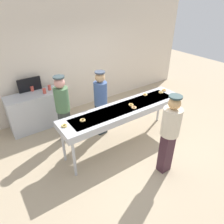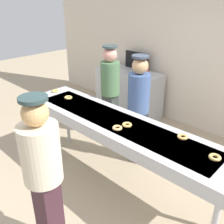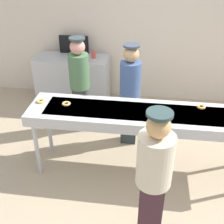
% 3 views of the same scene
% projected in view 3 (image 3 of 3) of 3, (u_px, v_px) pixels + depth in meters
% --- Properties ---
extents(ground_plane, '(16.00, 16.00, 0.00)m').
position_uv_depth(ground_plane, '(138.00, 169.00, 4.19)').
color(ground_plane, tan).
extents(back_wall, '(8.00, 0.12, 3.21)m').
position_uv_depth(back_wall, '(149.00, 18.00, 5.32)').
color(back_wall, beige).
rests_on(back_wall, ground).
extents(fryer_conveyor, '(2.95, 0.67, 0.98)m').
position_uv_depth(fryer_conveyor, '(142.00, 116.00, 3.72)').
color(fryer_conveyor, '#B7BABF').
rests_on(fryer_conveyor, ground).
extents(glazed_donut_1, '(0.16, 0.16, 0.03)m').
position_uv_depth(glazed_donut_1, '(66.00, 104.00, 3.82)').
color(glazed_donut_1, '#DEB262').
rests_on(glazed_donut_1, fryer_conveyor).
extents(glazed_donut_3, '(0.16, 0.16, 0.03)m').
position_uv_depth(glazed_donut_3, '(155.00, 112.00, 3.64)').
color(glazed_donut_3, '#EEB65D').
rests_on(glazed_donut_3, fryer_conveyor).
extents(glazed_donut_4, '(0.16, 0.16, 0.03)m').
position_uv_depth(glazed_donut_4, '(41.00, 101.00, 3.88)').
color(glazed_donut_4, '#E0BC5F').
rests_on(glazed_donut_4, fryer_conveyor).
extents(glazed_donut_5, '(0.13, 0.13, 0.03)m').
position_uv_depth(glazed_donut_5, '(152.00, 117.00, 3.54)').
color(glazed_donut_5, '#ECAD6C').
rests_on(glazed_donut_5, fryer_conveyor).
extents(glazed_donut_6, '(0.13, 0.13, 0.03)m').
position_uv_depth(glazed_donut_6, '(201.00, 107.00, 3.75)').
color(glazed_donut_6, '#EEB25E').
rests_on(glazed_donut_6, fryer_conveyor).
extents(worker_baker, '(0.31, 0.31, 1.63)m').
position_uv_depth(worker_baker, '(130.00, 92.00, 4.30)').
color(worker_baker, '#242E32').
rests_on(worker_baker, ground).
extents(worker_assistant, '(0.32, 0.32, 1.61)m').
position_uv_depth(worker_assistant, '(80.00, 81.00, 4.63)').
color(worker_assistant, '#343B39').
rests_on(worker_assistant, ground).
extents(customer_waiting, '(0.34, 0.34, 1.66)m').
position_uv_depth(customer_waiting, '(153.00, 176.00, 2.73)').
color(customer_waiting, '#3C222C').
rests_on(customer_waiting, ground).
extents(prep_counter, '(1.40, 0.58, 0.93)m').
position_uv_depth(prep_counter, '(73.00, 80.00, 5.69)').
color(prep_counter, '#B7BABF').
rests_on(prep_counter, ground).
extents(paper_cup_0, '(0.08, 0.08, 0.13)m').
position_uv_depth(paper_cup_0, '(93.00, 55.00, 5.38)').
color(paper_cup_0, '#CC4C3F').
rests_on(paper_cup_0, prep_counter).
extents(paper_cup_1, '(0.08, 0.08, 0.13)m').
position_uv_depth(paper_cup_1, '(83.00, 57.00, 5.29)').
color(paper_cup_1, '#CC4C3F').
rests_on(paper_cup_1, prep_counter).
extents(paper_cup_2, '(0.08, 0.08, 0.13)m').
position_uv_depth(paper_cup_2, '(76.00, 50.00, 5.59)').
color(paper_cup_2, '#CC4C3F').
rests_on(paper_cup_2, prep_counter).
extents(menu_display, '(0.57, 0.04, 0.34)m').
position_uv_depth(menu_display, '(74.00, 44.00, 5.56)').
color(menu_display, black).
rests_on(menu_display, prep_counter).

